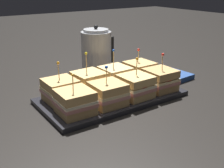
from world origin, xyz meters
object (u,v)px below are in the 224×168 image
sandwich_back_far_right (140,72)px  napkin_stack (173,76)px  sandwich_front_far_left (75,102)px  sandwich_back_center_left (89,83)px  sandwich_back_far_left (60,90)px  sandwich_front_center_right (136,86)px  kettle_steel (97,53)px  sandwich_front_center_left (108,94)px  sandwich_front_far_right (160,80)px  sandwich_back_center_right (115,77)px  serving_platter (112,97)px

sandwich_back_far_right → napkin_stack: bearing=-7.4°
sandwich_front_far_left → sandwich_back_center_left: size_ratio=0.87×
sandwich_back_far_left → napkin_stack: bearing=-2.3°
sandwich_front_center_right → kettle_steel: kettle_steel is taller
sandwich_front_center_right → sandwich_back_far_left: bearing=152.4°
napkin_stack → sandwich_front_far_left: bearing=-169.8°
napkin_stack → sandwich_front_center_left: bearing=-166.6°
sandwich_back_center_left → sandwich_back_far_right: 0.25m
sandwich_back_center_left → kettle_steel: (0.17, 0.22, 0.05)m
sandwich_front_far_right → sandwich_back_center_right: bearing=135.5°
sandwich_front_far_left → sandwich_front_center_right: size_ratio=0.94×
sandwich_front_center_left → sandwich_front_center_right: (0.12, -0.00, 0.00)m
sandwich_front_far_right → sandwich_back_far_right: sandwich_front_far_right is taller
sandwich_back_center_left → kettle_steel: bearing=52.3°
sandwich_front_center_left → napkin_stack: 0.45m
sandwich_back_center_left → serving_platter: bearing=-46.8°
sandwich_back_center_right → napkin_stack: bearing=-4.3°
sandwich_back_center_right → sandwich_front_far_right: bearing=-44.5°
sandwich_front_far_right → sandwich_back_center_left: 0.28m
sandwich_back_center_left → sandwich_back_center_right: bearing=-1.4°
serving_platter → napkin_stack: 0.38m
sandwich_front_center_right → kettle_steel: 0.36m
sandwich_back_center_left → sandwich_back_center_right: (0.12, -0.00, 0.00)m
sandwich_back_center_right → sandwich_back_far_right: (0.13, 0.00, -0.00)m
sandwich_front_center_right → sandwich_back_center_right: size_ratio=0.94×
serving_platter → napkin_stack: (0.38, 0.04, 0.00)m
sandwich_back_center_right → napkin_stack: 0.32m
sandwich_back_far_left → sandwich_back_center_left: bearing=1.9°
sandwich_front_far_left → kettle_steel: (0.30, 0.35, 0.05)m
sandwich_front_far_right → sandwich_back_far_right: (0.00, 0.13, 0.00)m
sandwich_back_far_right → napkin_stack: size_ratio=0.97×
sandwich_front_far_left → sandwich_back_far_left: size_ratio=0.96×
sandwich_front_center_right → sandwich_back_far_right: (0.13, 0.13, 0.00)m
sandwich_back_far_left → kettle_steel: bearing=37.7°
sandwich_front_center_left → sandwich_back_far_right: bearing=27.0°
kettle_steel → sandwich_front_center_left: bearing=-116.0°
sandwich_front_far_left → kettle_steel: kettle_steel is taller
sandwich_front_far_right → sandwich_back_far_left: size_ratio=1.03×
sandwich_front_center_left → sandwich_back_center_left: size_ratio=0.87×
serving_platter → sandwich_back_far_right: (0.19, 0.06, 0.05)m
sandwich_front_center_left → kettle_steel: bearing=64.0°
sandwich_back_center_right → kettle_steel: kettle_steel is taller
napkin_stack → sandwich_back_center_right: bearing=175.7°
serving_platter → sandwich_back_far_left: sandwich_back_far_left is taller
serving_platter → sandwich_front_far_right: (0.19, -0.06, 0.05)m
sandwich_back_far_left → napkin_stack: 0.56m
sandwich_back_center_left → napkin_stack: 0.44m
kettle_steel → napkin_stack: 0.38m
sandwich_front_center_left → sandwich_front_far_right: bearing=0.2°
sandwich_front_center_left → sandwich_front_far_right: size_ratio=0.94×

